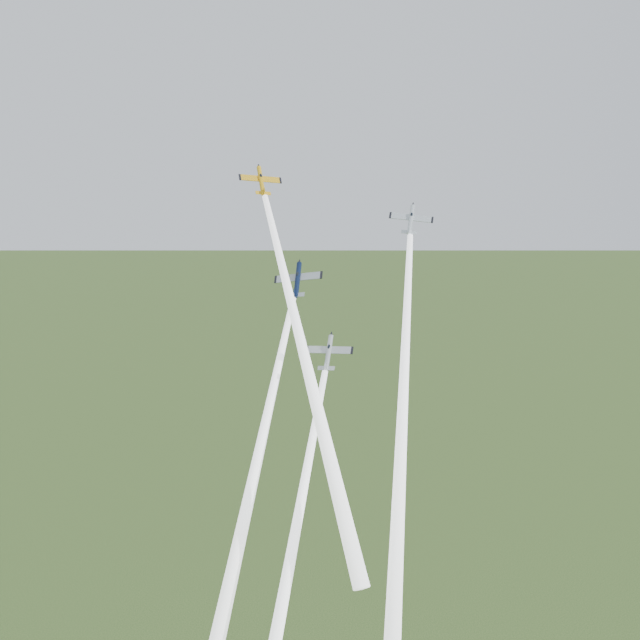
{
  "coord_description": "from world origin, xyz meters",
  "views": [
    {
      "loc": [
        2.15,
        -130.9,
        117.92
      ],
      "look_at": [
        0.0,
        -6.0,
        92.0
      ],
      "focal_mm": 45.0,
      "sensor_mm": 36.0,
      "label": 1
    }
  ],
  "objects_px": {
    "plane_navy": "(298,280)",
    "plane_yellow": "(261,181)",
    "plane_silver_right": "(411,219)",
    "plane_silver_low": "(329,352)"
  },
  "relations": [
    {
      "from": "plane_silver_right",
      "to": "plane_silver_low",
      "type": "relative_size",
      "value": 0.98
    },
    {
      "from": "plane_navy",
      "to": "plane_silver_right",
      "type": "xyz_separation_m",
      "value": [
        18.74,
        0.6,
        9.99
      ]
    },
    {
      "from": "plane_yellow",
      "to": "plane_silver_right",
      "type": "xyz_separation_m",
      "value": [
        24.51,
        1.69,
        -6.36
      ]
    },
    {
      "from": "plane_yellow",
      "to": "plane_silver_right",
      "type": "height_order",
      "value": "plane_yellow"
    },
    {
      "from": "plane_yellow",
      "to": "plane_navy",
      "type": "relative_size",
      "value": 0.85
    },
    {
      "from": "plane_navy",
      "to": "plane_silver_right",
      "type": "height_order",
      "value": "plane_silver_right"
    },
    {
      "from": "plane_navy",
      "to": "plane_silver_right",
      "type": "bearing_deg",
      "value": 16.37
    },
    {
      "from": "plane_navy",
      "to": "plane_silver_right",
      "type": "relative_size",
      "value": 1.16
    },
    {
      "from": "plane_silver_right",
      "to": "plane_navy",
      "type": "bearing_deg",
      "value": -171.22
    },
    {
      "from": "plane_navy",
      "to": "plane_yellow",
      "type": "bearing_deg",
      "value": -154.78
    }
  ]
}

